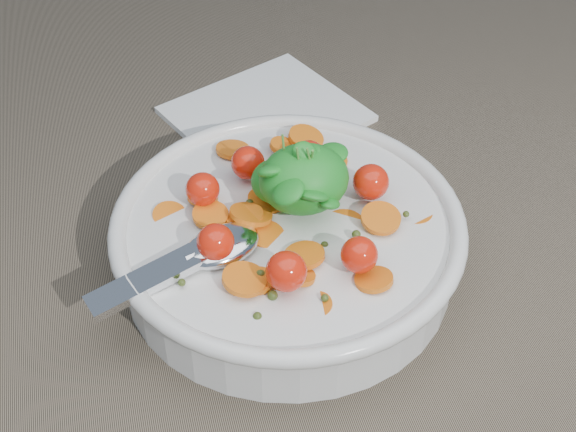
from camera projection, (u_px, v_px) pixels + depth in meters
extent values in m
plane|color=#6E614E|center=(253.00, 287.00, 0.55)|extent=(6.00, 6.00, 0.00)
cylinder|color=silver|center=(288.00, 246.00, 0.55)|extent=(0.23, 0.23, 0.04)
torus|color=silver|center=(288.00, 222.00, 0.53)|extent=(0.24, 0.24, 0.01)
cylinder|color=silver|center=(288.00, 265.00, 0.56)|extent=(0.11, 0.11, 0.01)
cylinder|color=brown|center=(288.00, 246.00, 0.55)|extent=(0.21, 0.21, 0.03)
cylinder|color=orange|center=(268.00, 199.00, 0.55)|extent=(0.04, 0.04, 0.01)
cylinder|color=orange|center=(203.00, 198.00, 0.55)|extent=(0.02, 0.03, 0.01)
cylinder|color=orange|center=(415.00, 215.00, 0.54)|extent=(0.03, 0.03, 0.01)
cylinder|color=orange|center=(244.00, 279.00, 0.49)|extent=(0.04, 0.04, 0.01)
cylinder|color=orange|center=(251.00, 214.00, 0.53)|extent=(0.03, 0.03, 0.02)
cylinder|color=orange|center=(264.00, 199.00, 0.55)|extent=(0.03, 0.03, 0.01)
cylinder|color=orange|center=(284.00, 147.00, 0.58)|extent=(0.03, 0.03, 0.01)
cylinder|color=orange|center=(298.00, 275.00, 0.50)|extent=(0.02, 0.02, 0.01)
cylinder|color=orange|center=(267.00, 235.00, 0.52)|extent=(0.03, 0.03, 0.01)
cylinder|color=orange|center=(170.00, 216.00, 0.54)|extent=(0.03, 0.03, 0.01)
cylinder|color=orange|center=(328.00, 159.00, 0.58)|extent=(0.04, 0.04, 0.01)
cylinder|color=orange|center=(344.00, 227.00, 0.53)|extent=(0.04, 0.04, 0.01)
cylinder|color=orange|center=(233.00, 149.00, 0.59)|extent=(0.04, 0.04, 0.01)
cylinder|color=orange|center=(315.00, 307.00, 0.48)|extent=(0.03, 0.03, 0.01)
cylinder|color=orange|center=(304.00, 255.00, 0.51)|extent=(0.03, 0.03, 0.01)
cylinder|color=orange|center=(381.00, 218.00, 0.53)|extent=(0.03, 0.03, 0.01)
cylinder|color=orange|center=(306.00, 138.00, 0.59)|extent=(0.03, 0.03, 0.01)
cylinder|color=orange|center=(210.00, 215.00, 0.53)|extent=(0.03, 0.03, 0.01)
cylinder|color=orange|center=(258.00, 281.00, 0.49)|extent=(0.02, 0.02, 0.01)
cylinder|color=orange|center=(374.00, 280.00, 0.49)|extent=(0.03, 0.02, 0.01)
cylinder|color=orange|center=(246.00, 218.00, 0.53)|extent=(0.04, 0.04, 0.01)
sphere|color=#374617|center=(257.00, 316.00, 0.47)|extent=(0.01, 0.01, 0.01)
sphere|color=#374617|center=(213.00, 235.00, 0.52)|extent=(0.01, 0.01, 0.01)
sphere|color=#374617|center=(250.00, 203.00, 0.54)|extent=(0.01, 0.01, 0.01)
sphere|color=#374617|center=(325.00, 245.00, 0.52)|extent=(0.01, 0.01, 0.01)
sphere|color=#374617|center=(297.00, 261.00, 0.50)|extent=(0.00, 0.00, 0.00)
sphere|color=#374617|center=(325.00, 298.00, 0.48)|extent=(0.00, 0.00, 0.00)
sphere|color=#374617|center=(182.00, 283.00, 0.49)|extent=(0.01, 0.01, 0.01)
sphere|color=#374617|center=(272.00, 295.00, 0.48)|extent=(0.01, 0.01, 0.01)
sphere|color=#374617|center=(406.00, 214.00, 0.53)|extent=(0.00, 0.00, 0.00)
sphere|color=#374617|center=(356.00, 234.00, 0.52)|extent=(0.01, 0.01, 0.01)
sphere|color=#374617|center=(251.00, 235.00, 0.52)|extent=(0.01, 0.01, 0.01)
sphere|color=#374617|center=(260.00, 274.00, 0.49)|extent=(0.01, 0.01, 0.01)
sphere|color=red|center=(371.00, 182.00, 0.54)|extent=(0.02, 0.02, 0.02)
sphere|color=red|center=(309.00, 157.00, 0.56)|extent=(0.02, 0.02, 0.02)
sphere|color=red|center=(248.00, 163.00, 0.56)|extent=(0.02, 0.02, 0.02)
sphere|color=red|center=(203.00, 189.00, 0.54)|extent=(0.02, 0.02, 0.02)
sphere|color=red|center=(216.00, 242.00, 0.50)|extent=(0.02, 0.02, 0.02)
sphere|color=red|center=(286.00, 271.00, 0.48)|extent=(0.03, 0.03, 0.03)
sphere|color=red|center=(359.00, 255.00, 0.49)|extent=(0.02, 0.02, 0.02)
ellipsoid|color=#209227|center=(304.00, 179.00, 0.52)|extent=(0.06, 0.05, 0.04)
ellipsoid|color=#209227|center=(277.00, 181.00, 0.53)|extent=(0.03, 0.03, 0.03)
ellipsoid|color=#209227|center=(296.00, 164.00, 0.53)|extent=(0.02, 0.02, 0.02)
ellipsoid|color=#209227|center=(304.00, 172.00, 0.52)|extent=(0.02, 0.02, 0.02)
ellipsoid|color=#209227|center=(302.00, 161.00, 0.53)|extent=(0.02, 0.02, 0.02)
ellipsoid|color=#209227|center=(301.00, 161.00, 0.51)|extent=(0.02, 0.02, 0.02)
ellipsoid|color=#209227|center=(287.00, 186.00, 0.51)|extent=(0.02, 0.02, 0.01)
ellipsoid|color=#209227|center=(312.00, 194.00, 0.51)|extent=(0.03, 0.03, 0.01)
ellipsoid|color=#209227|center=(308.00, 156.00, 0.52)|extent=(0.03, 0.03, 0.02)
ellipsoid|color=#209227|center=(288.00, 192.00, 0.50)|extent=(0.03, 0.03, 0.02)
ellipsoid|color=#209227|center=(332.00, 153.00, 0.53)|extent=(0.03, 0.03, 0.01)
ellipsoid|color=#209227|center=(273.00, 170.00, 0.52)|extent=(0.02, 0.02, 0.01)
ellipsoid|color=#209227|center=(321.00, 172.00, 0.53)|extent=(0.02, 0.02, 0.01)
ellipsoid|color=#209227|center=(296.00, 167.00, 0.51)|extent=(0.02, 0.02, 0.02)
ellipsoid|color=#209227|center=(303.00, 166.00, 0.52)|extent=(0.02, 0.02, 0.02)
ellipsoid|color=#209227|center=(305.00, 174.00, 0.52)|extent=(0.02, 0.02, 0.01)
ellipsoid|color=#209227|center=(304.00, 152.00, 0.51)|extent=(0.02, 0.02, 0.02)
ellipsoid|color=#209227|center=(310.00, 180.00, 0.52)|extent=(0.02, 0.02, 0.02)
ellipsoid|color=#209227|center=(302.00, 153.00, 0.53)|extent=(0.02, 0.02, 0.01)
ellipsoid|color=#209227|center=(313.00, 195.00, 0.50)|extent=(0.03, 0.03, 0.02)
ellipsoid|color=#209227|center=(329.00, 203.00, 0.51)|extent=(0.02, 0.02, 0.01)
ellipsoid|color=#209227|center=(294.00, 160.00, 0.53)|extent=(0.02, 0.02, 0.02)
ellipsoid|color=#209227|center=(272.00, 171.00, 0.51)|extent=(0.03, 0.03, 0.02)
cylinder|color=#4C8C33|center=(311.00, 167.00, 0.52)|extent=(0.00, 0.01, 0.04)
cylinder|color=#4C8C33|center=(300.00, 173.00, 0.51)|extent=(0.01, 0.01, 0.04)
cylinder|color=#4C8C33|center=(313.00, 173.00, 0.51)|extent=(0.01, 0.00, 0.04)
cylinder|color=#4C8C33|center=(285.00, 161.00, 0.52)|extent=(0.00, 0.01, 0.04)
ellipsoid|color=silver|center=(222.00, 246.00, 0.51)|extent=(0.06, 0.05, 0.02)
cube|color=silver|center=(164.00, 272.00, 0.49)|extent=(0.10, 0.05, 0.01)
cylinder|color=silver|center=(199.00, 255.00, 0.50)|extent=(0.02, 0.01, 0.01)
cube|color=white|center=(266.00, 114.00, 0.69)|extent=(0.18, 0.17, 0.01)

